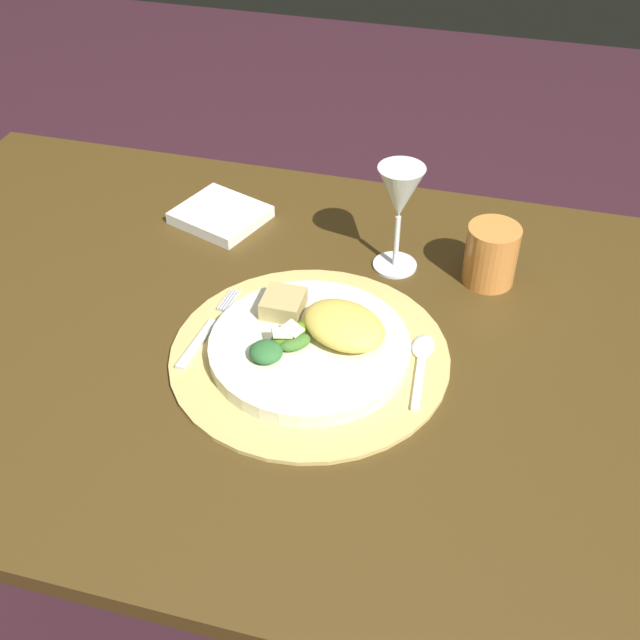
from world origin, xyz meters
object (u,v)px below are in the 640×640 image
Objects in this scene: wine_glass at (400,197)px; fork at (206,331)px; spoon at (422,357)px; dinner_plate at (310,348)px; napkin at (221,215)px; amber_tumbler at (491,255)px; dining_table at (269,417)px.

fork is at bearing -133.88° from wine_glass.
fork is at bearing -175.04° from spoon.
dinner_plate is 2.02× the size of napkin.
fork is 0.28m from spoon.
fork is 0.32m from wine_glass.
dinner_plate is 0.30m from amber_tumbler.
napkin is at bearing 106.59° from fork.
fork is at bearing -147.35° from amber_tumbler.
fork is 1.02× the size of wine_glass.
wine_glass is (0.14, 0.18, 0.28)m from dining_table.
wine_glass is (-0.07, 0.19, 0.11)m from spoon.
fork is (-0.07, -0.03, 0.18)m from dining_table.
wine_glass is (0.07, 0.22, 0.10)m from dinner_plate.
fork is at bearing 178.83° from dinner_plate.
dinner_plate is (0.07, -0.03, 0.18)m from dining_table.
fork is at bearing -73.41° from napkin.
amber_tumbler is at bearing 32.65° from fork.
wine_glass is (0.21, 0.21, 0.11)m from fork.
dinner_plate is at bearing -1.17° from fork.
dinner_plate is at bearing -168.95° from spoon.
spoon is 1.08× the size of napkin.
fork is 1.31× the size of napkin.
dinner_plate is 0.25m from wine_glass.
wine_glass is at bearing 52.72° from dining_table.
dining_table is at bearing -127.28° from wine_glass.
spoon is at bearing -2.17° from dining_table.
dinner_plate reaches higher than dining_table.
fork reaches higher than dining_table.
dining_table is at bearing -57.77° from napkin.
spoon is 0.23m from wine_glass.
dining_table is 9.18× the size of spoon.
napkin is 0.42m from amber_tumbler.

